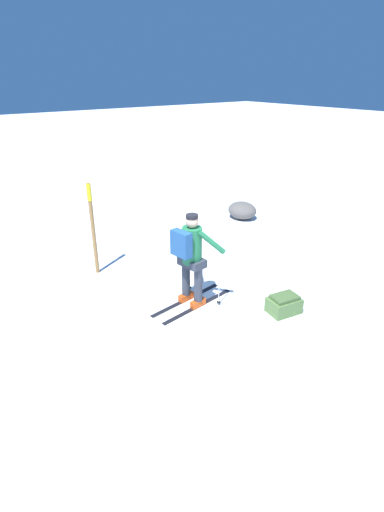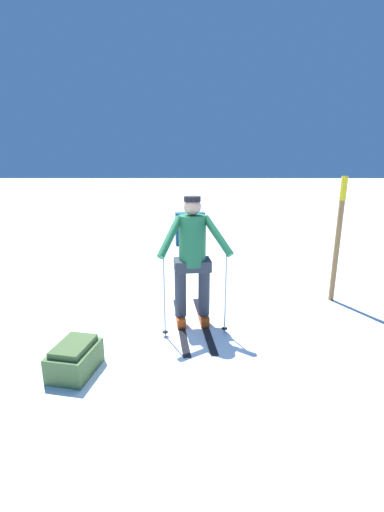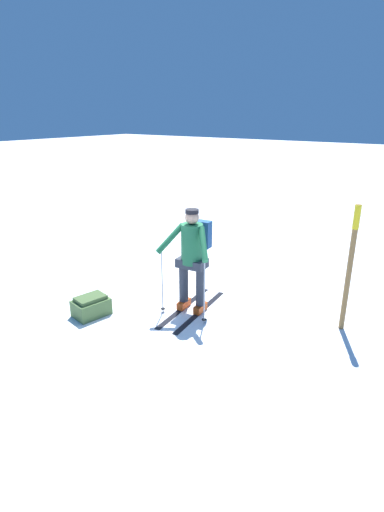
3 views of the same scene
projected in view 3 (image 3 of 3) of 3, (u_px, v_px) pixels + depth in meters
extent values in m
plane|color=white|center=(161.00, 295.00, 7.10)|extent=(80.00, 80.00, 0.00)
cube|color=black|center=(200.00, 311.00, 6.50)|extent=(0.29, 1.64, 0.01)
cube|color=#C64714|center=(200.00, 308.00, 6.48)|extent=(0.15, 0.31, 0.12)
cylinder|color=#2D333D|center=(201.00, 285.00, 6.34)|extent=(0.15, 0.15, 0.70)
cube|color=black|center=(184.00, 307.00, 6.64)|extent=(0.29, 1.64, 0.01)
cube|color=#C64714|center=(184.00, 304.00, 6.62)|extent=(0.15, 0.31, 0.12)
cylinder|color=#2D333D|center=(184.00, 281.00, 6.48)|extent=(0.15, 0.15, 0.70)
cube|color=#2D333D|center=(192.00, 263.00, 6.29)|extent=(0.49, 0.34, 0.14)
cylinder|color=#1E663D|center=(192.00, 244.00, 6.18)|extent=(0.34, 0.34, 0.63)
sphere|color=tan|center=(192.00, 217.00, 6.04)|extent=(0.22, 0.22, 0.22)
cylinder|color=black|center=(192.00, 211.00, 6.01)|extent=(0.20, 0.20, 0.06)
cube|color=navy|center=(199.00, 234.00, 6.36)|extent=(0.39, 0.20, 0.43)
cylinder|color=#B2B7BC|center=(204.00, 291.00, 5.97)|extent=(0.02, 0.02, 1.09)
cylinder|color=black|center=(204.00, 320.00, 6.14)|extent=(0.07, 0.07, 0.01)
cylinder|color=#1E663D|center=(203.00, 244.00, 5.88)|extent=(0.40, 0.42, 0.46)
cylinder|color=#B2B7BC|center=(162.00, 281.00, 6.31)|extent=(0.02, 0.02, 1.09)
cylinder|color=black|center=(163.00, 309.00, 6.47)|extent=(0.07, 0.07, 0.01)
cylinder|color=#1E663D|center=(170.00, 239.00, 6.14)|extent=(0.31, 0.47, 0.46)
cube|color=#4C6B38|center=(91.00, 307.00, 6.35)|extent=(0.48, 0.60, 0.27)
cube|color=#415B2F|center=(90.00, 298.00, 6.30)|extent=(0.39, 0.50, 0.06)
cylinder|color=olive|center=(349.00, 270.00, 5.69)|extent=(0.08, 0.08, 1.89)
cylinder|color=yellow|center=(357.00, 217.00, 5.43)|extent=(0.09, 0.09, 0.34)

